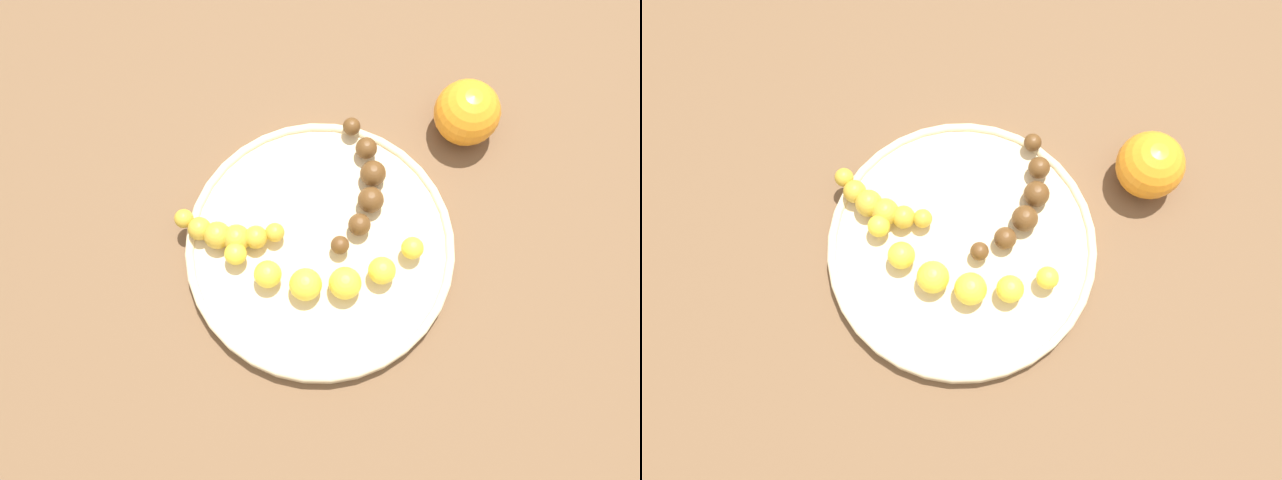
{
  "view_description": "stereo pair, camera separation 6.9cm",
  "coord_description": "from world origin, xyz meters",
  "views": [
    {
      "loc": [
        -0.13,
        0.15,
        0.7
      ],
      "look_at": [
        0.0,
        0.0,
        0.04
      ],
      "focal_mm": 35.97,
      "sensor_mm": 36.0,
      "label": 1
    },
    {
      "loc": [
        -0.17,
        0.1,
        0.7
      ],
      "look_at": [
        0.0,
        0.0,
        0.04
      ],
      "focal_mm": 35.97,
      "sensor_mm": 36.0,
      "label": 2
    }
  ],
  "objects": [
    {
      "name": "ground_plane",
      "position": [
        0.0,
        0.0,
        0.0
      ],
      "size": [
        2.4,
        2.4,
        0.0
      ],
      "primitive_type": "plane",
      "color": "brown"
    },
    {
      "name": "banana_overripe",
      "position": [
        0.0,
        -0.08,
        0.03
      ],
      "size": [
        0.1,
        0.14,
        0.03
      ],
      "rotation": [
        0.0,
        0.0,
        3.75
      ],
      "color": "#593819",
      "rests_on": "fruit_bowl"
    },
    {
      "name": "banana_spotted",
      "position": [
        0.08,
        0.06,
        0.03
      ],
      "size": [
        0.11,
        0.07,
        0.03
      ],
      "rotation": [
        0.0,
        0.0,
        2.12
      ],
      "color": "gold",
      "rests_on": "fruit_bowl"
    },
    {
      "name": "orange_fruit",
      "position": [
        -0.03,
        -0.23,
        0.04
      ],
      "size": [
        0.08,
        0.08,
        0.08
      ],
      "primitive_type": "sphere",
      "color": "orange",
      "rests_on": "ground_plane"
    },
    {
      "name": "banana_yellow",
      "position": [
        -0.03,
        0.03,
        0.04
      ],
      "size": [
        0.16,
        0.15,
        0.04
      ],
      "rotation": [
        0.0,
        0.0,
        2.31
      ],
      "color": "yellow",
      "rests_on": "fruit_bowl"
    },
    {
      "name": "fruit_bowl",
      "position": [
        0.0,
        0.0,
        0.01
      ],
      "size": [
        0.3,
        0.3,
        0.02
      ],
      "color": "beige",
      "rests_on": "ground_plane"
    }
  ]
}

